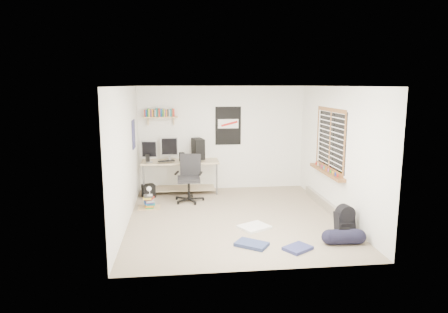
{
  "coord_description": "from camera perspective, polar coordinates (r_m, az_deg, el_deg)",
  "views": [
    {
      "loc": [
        -1.03,
        -7.3,
        2.53
      ],
      "look_at": [
        -0.18,
        0.24,
        1.16
      ],
      "focal_mm": 32.0,
      "sensor_mm": 36.0,
      "label": 1
    }
  ],
  "objects": [
    {
      "name": "poster_back_wall",
      "position": [
        9.65,
        0.6,
        4.41
      ],
      "size": [
        0.62,
        0.03,
        0.92
      ],
      "primitive_type": "cube",
      "color": "black",
      "rests_on": "back_wall"
    },
    {
      "name": "monitor_left",
      "position": [
        9.23,
        -10.65,
        0.57
      ],
      "size": [
        0.36,
        0.14,
        0.39
      ],
      "primitive_type": "cube",
      "rotation": [
        0.0,
        0.0,
        -0.14
      ],
      "color": "#9FA0A4",
      "rests_on": "desk"
    },
    {
      "name": "back_wall",
      "position": [
        9.7,
        -0.3,
        2.65
      ],
      "size": [
        4.0,
        0.01,
        2.5
      ],
      "primitive_type": "cube",
      "color": "silver",
      "rests_on": "ground"
    },
    {
      "name": "floor",
      "position": [
        7.8,
        1.5,
        -8.74
      ],
      "size": [
        4.0,
        4.5,
        0.01
      ],
      "primitive_type": "cube",
      "color": "gray",
      "rests_on": "ground"
    },
    {
      "name": "wall_shelf",
      "position": [
        9.48,
        -9.02,
        5.57
      ],
      "size": [
        0.8,
        0.22,
        0.24
      ],
      "primitive_type": "cube",
      "color": "tan",
      "rests_on": "back_wall"
    },
    {
      "name": "baseboard_heater",
      "position": [
        8.52,
        14.44,
        -6.73
      ],
      "size": [
        0.08,
        2.5,
        0.18
      ],
      "primitive_type": "cube",
      "color": "#B7B2A8",
      "rests_on": "floor"
    },
    {
      "name": "speaker_left",
      "position": [
        9.16,
        -10.86,
        -0.21
      ],
      "size": [
        0.1,
        0.1,
        0.17
      ],
      "primitive_type": "cube",
      "rotation": [
        0.0,
        0.0,
        0.21
      ],
      "color": "black",
      "rests_on": "desk"
    },
    {
      "name": "office_chair",
      "position": [
        8.74,
        -5.06,
        -3.29
      ],
      "size": [
        0.81,
        0.81,
        1.03
      ],
      "primitive_type": "cube",
      "rotation": [
        0.0,
        0.0,
        -0.22
      ],
      "color": "black",
      "rests_on": "floor"
    },
    {
      "name": "pc_tower",
      "position": [
        9.35,
        -3.73,
        1.12
      ],
      "size": [
        0.31,
        0.49,
        0.47
      ],
      "primitive_type": "cube",
      "rotation": [
        0.0,
        0.0,
        0.22
      ],
      "color": "black",
      "rests_on": "desk"
    },
    {
      "name": "desk_lamp",
      "position": [
        8.4,
        -10.6,
        -4.78
      ],
      "size": [
        0.16,
        0.21,
        0.19
      ],
      "primitive_type": "cube",
      "rotation": [
        0.0,
        0.0,
        0.26
      ],
      "color": "silver",
      "rests_on": "book_stack"
    },
    {
      "name": "monitor_right",
      "position": [
        9.42,
        -7.8,
        0.99
      ],
      "size": [
        0.4,
        0.11,
        0.43
      ],
      "primitive_type": "cube",
      "rotation": [
        0.0,
        0.0,
        -0.03
      ],
      "color": "#B4B5BA",
      "rests_on": "desk"
    },
    {
      "name": "book_stack",
      "position": [
        8.48,
        -10.68,
        -6.25
      ],
      "size": [
        0.54,
        0.5,
        0.3
      ],
      "primitive_type": "cube",
      "rotation": [
        0.0,
        0.0,
        0.36
      ],
      "color": "brown",
      "rests_on": "floor"
    },
    {
      "name": "window",
      "position": [
        8.24,
        14.83,
        2.36
      ],
      "size": [
        0.1,
        1.5,
        1.26
      ],
      "primitive_type": "cube",
      "color": "brown",
      "rests_on": "right_wall"
    },
    {
      "name": "jeans_b",
      "position": [
        6.46,
        10.49,
        -12.76
      ],
      "size": [
        0.51,
        0.48,
        0.05
      ],
      "primitive_type": "cube",
      "rotation": [
        0.0,
        0.0,
        0.58
      ],
      "color": "navy",
      "rests_on": "floor"
    },
    {
      "name": "speaker_right",
      "position": [
        9.11,
        -6.04,
        -0.03
      ],
      "size": [
        0.13,
        0.13,
        0.2
      ],
      "primitive_type": "cube",
      "rotation": [
        0.0,
        0.0,
        0.38
      ],
      "color": "black",
      "rests_on": "desk"
    },
    {
      "name": "tshirt",
      "position": [
        7.27,
        4.35,
        -10.0
      ],
      "size": [
        0.64,
        0.61,
        0.04
      ],
      "primitive_type": "cube",
      "rotation": [
        0.0,
        0.0,
        0.5
      ],
      "color": "silver",
      "rests_on": "floor"
    },
    {
      "name": "backpack",
      "position": [
        7.2,
        16.85,
        -9.1
      ],
      "size": [
        0.34,
        0.29,
        0.41
      ],
      "primitive_type": "cube",
      "rotation": [
        0.0,
        0.0,
        0.13
      ],
      "color": "black",
      "rests_on": "floor"
    },
    {
      "name": "right_wall",
      "position": [
        8.01,
        15.9,
        0.65
      ],
      "size": [
        0.01,
        4.5,
        2.5
      ],
      "primitive_type": "cube",
      "color": "silver",
      "rests_on": "ground"
    },
    {
      "name": "poster_left_wall",
      "position": [
        8.62,
        -12.79,
        3.12
      ],
      "size": [
        0.02,
        0.42,
        0.6
      ],
      "primitive_type": "cube",
      "color": "navy",
      "rests_on": "left_wall"
    },
    {
      "name": "left_wall",
      "position": [
        7.48,
        -13.86,
        0.08
      ],
      "size": [
        0.01,
        4.5,
        2.5
      ],
      "primitive_type": "cube",
      "color": "silver",
      "rests_on": "ground"
    },
    {
      "name": "subwoofer",
      "position": [
        9.28,
        -10.73,
        -4.87
      ],
      "size": [
        0.34,
        0.34,
        0.3
      ],
      "primitive_type": "cube",
      "rotation": [
        0.0,
        0.0,
        0.34
      ],
      "color": "black",
      "rests_on": "floor"
    },
    {
      "name": "ceiling",
      "position": [
        7.37,
        1.59,
        10.04
      ],
      "size": [
        4.0,
        4.5,
        0.01
      ],
      "primitive_type": "cube",
      "color": "white",
      "rests_on": "ground"
    },
    {
      "name": "desk",
      "position": [
        9.54,
        -6.23,
        -2.94
      ],
      "size": [
        1.88,
        1.03,
        0.82
      ],
      "primitive_type": "cube",
      "rotation": [
        0.0,
        0.0,
        0.15
      ],
      "color": "tan",
      "rests_on": "floor"
    },
    {
      "name": "jeans_a",
      "position": [
        6.51,
        3.97,
        -12.39
      ],
      "size": [
        0.59,
        0.54,
        0.05
      ],
      "primitive_type": "cube",
      "rotation": [
        0.0,
        0.0,
        -0.61
      ],
      "color": "navy",
      "rests_on": "floor"
    },
    {
      "name": "duffel_bag",
      "position": [
        6.8,
        16.75,
        -10.8
      ],
      "size": [
        0.26,
        0.26,
        0.49
      ],
      "primitive_type": "cylinder",
      "rotation": [
        0.0,
        0.0,
        -0.06
      ],
      "color": "black",
      "rests_on": "floor"
    },
    {
      "name": "keyboard",
      "position": [
        9.12,
        -8.24,
        -0.64
      ],
      "size": [
        0.39,
        0.23,
        0.02
      ],
      "primitive_type": "cube",
      "rotation": [
        0.0,
        0.0,
        0.28
      ],
      "color": "black",
      "rests_on": "desk"
    }
  ]
}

